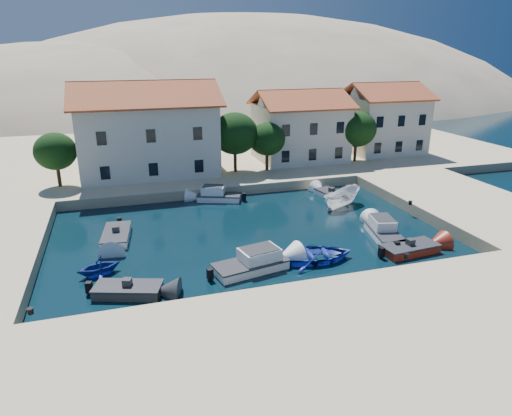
# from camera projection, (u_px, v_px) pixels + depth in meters

# --- Properties ---
(ground) EXTENTS (400.00, 400.00, 0.00)m
(ground) POSITION_uv_depth(u_px,v_px,m) (296.00, 296.00, 26.95)
(ground) COLOR black
(ground) RESTS_ON ground
(quay_south) EXTENTS (52.00, 12.00, 1.00)m
(quay_south) POSITION_uv_depth(u_px,v_px,m) (343.00, 350.00, 21.38)
(quay_south) COLOR #D1B78F
(quay_south) RESTS_ON ground
(quay_east) EXTENTS (11.00, 20.00, 1.00)m
(quay_east) POSITION_uv_depth(u_px,v_px,m) (464.00, 204.00, 41.49)
(quay_east) COLOR #D1B78F
(quay_east) RESTS_ON ground
(quay_north) EXTENTS (80.00, 36.00, 1.00)m
(quay_north) POSITION_uv_depth(u_px,v_px,m) (205.00, 153.00, 61.62)
(quay_north) COLOR #D1B78F
(quay_north) RESTS_ON ground
(hills) EXTENTS (254.00, 176.00, 99.00)m
(hills) POSITION_uv_depth(u_px,v_px,m) (213.00, 167.00, 151.92)
(hills) COLOR #9B8669
(hills) RESTS_ON ground
(building_left) EXTENTS (14.70, 9.45, 9.70)m
(building_left) POSITION_uv_depth(u_px,v_px,m) (147.00, 127.00, 48.58)
(building_left) COLOR beige
(building_left) RESTS_ON quay_north
(building_mid) EXTENTS (10.50, 8.40, 8.30)m
(building_mid) POSITION_uv_depth(u_px,v_px,m) (300.00, 125.00, 54.71)
(building_mid) COLOR beige
(building_mid) RESTS_ON quay_north
(building_right) EXTENTS (9.45, 8.40, 8.80)m
(building_right) POSITION_uv_depth(u_px,v_px,m) (383.00, 117.00, 58.86)
(building_right) COLOR beige
(building_right) RESTS_ON quay_north
(trees) EXTENTS (37.30, 5.30, 6.45)m
(trees) POSITION_uv_depth(u_px,v_px,m) (248.00, 136.00, 49.56)
(trees) COLOR #382314
(trees) RESTS_ON quay_north
(bollards) EXTENTS (29.36, 9.56, 0.30)m
(bollards) POSITION_uv_depth(u_px,v_px,m) (313.00, 247.00, 30.84)
(bollards) COLOR black
(bollards) RESTS_ON ground
(motorboat_grey_sw) EXTENTS (4.32, 2.92, 1.25)m
(motorboat_grey_sw) POSITION_uv_depth(u_px,v_px,m) (128.00, 290.00, 27.07)
(motorboat_grey_sw) COLOR #2E2F33
(motorboat_grey_sw) RESTS_ON ground
(cabin_cruiser_south) EXTENTS (5.25, 3.06, 1.60)m
(cabin_cruiser_south) POSITION_uv_depth(u_px,v_px,m) (250.00, 264.00, 29.98)
(cabin_cruiser_south) COLOR white
(cabin_cruiser_south) RESTS_ON ground
(rowboat_south) EXTENTS (5.53, 4.19, 1.08)m
(rowboat_south) POSITION_uv_depth(u_px,v_px,m) (316.00, 260.00, 31.60)
(rowboat_south) COLOR navy
(rowboat_south) RESTS_ON ground
(motorboat_red_se) EXTENTS (4.33, 2.23, 1.25)m
(motorboat_red_se) POSITION_uv_depth(u_px,v_px,m) (410.00, 249.00, 32.66)
(motorboat_red_se) COLOR maroon
(motorboat_red_se) RESTS_ON ground
(cabin_cruiser_east) EXTENTS (2.84, 4.89, 1.60)m
(cabin_cruiser_east) POSITION_uv_depth(u_px,v_px,m) (384.00, 232.00, 35.20)
(cabin_cruiser_east) COLOR white
(cabin_cruiser_east) RESTS_ON ground
(boat_east) EXTENTS (5.08, 3.83, 1.85)m
(boat_east) POSITION_uv_depth(u_px,v_px,m) (341.00, 206.00, 42.30)
(boat_east) COLOR white
(boat_east) RESTS_ON ground
(motorboat_white_ne) EXTENTS (2.34, 3.93, 1.25)m
(motorboat_white_ne) POSITION_uv_depth(u_px,v_px,m) (332.00, 195.00, 44.64)
(motorboat_white_ne) COLOR white
(motorboat_white_ne) RESTS_ON ground
(rowboat_west) EXTENTS (3.33, 3.08, 1.45)m
(rowboat_west) POSITION_uv_depth(u_px,v_px,m) (100.00, 274.00, 29.60)
(rowboat_west) COLOR navy
(rowboat_west) RESTS_ON ground
(motorboat_white_west) EXTENTS (2.46, 4.62, 1.25)m
(motorboat_white_west) POSITION_uv_depth(u_px,v_px,m) (116.00, 235.00, 35.01)
(motorboat_white_west) COLOR white
(motorboat_white_west) RESTS_ON ground
(cabin_cruiser_north) EXTENTS (4.49, 3.17, 1.60)m
(cabin_cruiser_north) POSITION_uv_depth(u_px,v_px,m) (219.00, 196.00, 43.84)
(cabin_cruiser_north) COLOR white
(cabin_cruiser_north) RESTS_ON ground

